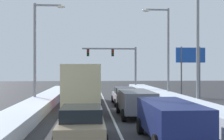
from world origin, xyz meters
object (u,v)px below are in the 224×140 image
Objects in this scene: suv_black_center_lane_third at (86,90)px; box_truck_center_lane_second at (82,86)px; suv_navy_right_lane_nearest at (170,118)px; suv_gray_right_lane_second at (136,101)px; sedan_tan_center_lane_nearest at (82,124)px; street_lamp_right_mid at (193,42)px; sedan_silver_right_lane_third at (124,96)px; traffic_light_gantry at (119,59)px; street_lamp_left_mid at (39,45)px; street_lamp_right_far at (165,46)px; roadside_sign_right at (190,61)px.

box_truck_center_lane_second is at bearing -91.02° from suv_black_center_lane_third.
suv_navy_right_lane_nearest is 1.00× the size of suv_black_center_lane_third.
suv_black_center_lane_third is at bearing 108.67° from suv_gray_right_lane_second.
suv_black_center_lane_third is at bearing 90.22° from sedan_tan_center_lane_nearest.
street_lamp_right_mid is at bearing 25.09° from suv_gray_right_lane_second.
sedan_tan_center_lane_nearest is 12.37m from street_lamp_right_mid.
street_lamp_right_mid is (4.19, 8.82, 4.06)m from suv_navy_right_lane_nearest.
sedan_tan_center_lane_nearest is (-3.27, -6.39, -0.25)m from suv_gray_right_lane_second.
sedan_silver_right_lane_third is 13.39m from sedan_tan_center_lane_nearest.
box_truck_center_lane_second is 0.95× the size of traffic_light_gantry.
suv_gray_right_lane_second is at bearing -40.85° from street_lamp_left_mid.
suv_black_center_lane_third is (-0.06, 16.24, 0.25)m from sedan_tan_center_lane_nearest.
box_truck_center_lane_second is 0.84× the size of street_lamp_left_mid.
suv_gray_right_lane_second is 6.48m from street_lamp_right_mid.
street_lamp_right_far reaches higher than street_lamp_right_mid.
suv_black_center_lane_third is 11.64m from roadside_sign_right.
suv_gray_right_lane_second is 1.00× the size of suv_black_center_lane_third.
suv_navy_right_lane_nearest is at bearing -86.67° from suv_gray_right_lane_second.
traffic_light_gantry is 0.87× the size of street_lamp_left_mid.
traffic_light_gantry is at bearing 105.02° from street_lamp_right_far.
box_truck_center_lane_second is at bearing -125.80° from sedan_silver_right_lane_third.
street_lamp_right_far reaches higher than sedan_silver_right_lane_third.
suv_navy_right_lane_nearest is at bearing -59.51° from street_lamp_left_mid.
street_lamp_right_mid is at bearing 3.18° from box_truck_center_lane_second.
street_lamp_right_mid is at bearing -44.25° from suv_black_center_lane_third.
street_lamp_left_mid reaches higher than sedan_silver_right_lane_third.
traffic_light_gantry is at bearing 61.30° from street_lamp_left_mid.
street_lamp_right_mid is at bearing -19.15° from street_lamp_left_mid.
suv_gray_right_lane_second is 3.97m from box_truck_center_lane_second.
traffic_light_gantry is at bearing 69.16° from suv_black_center_lane_third.
street_lamp_right_far is (-0.26, 6.98, 0.26)m from street_lamp_right_mid.
street_lamp_right_far is (4.32, 9.13, 4.31)m from suv_gray_right_lane_second.
roadside_sign_right is (3.45, 2.55, -1.31)m from street_lamp_right_far.
street_lamp_left_mid is (-7.22, 6.24, 4.11)m from suv_gray_right_lane_second.
suv_gray_right_lane_second is 21.64m from traffic_light_gantry.
box_truck_center_lane_second reaches higher than suv_navy_right_lane_nearest.
suv_gray_right_lane_second is at bearing -71.33° from suv_black_center_lane_third.
traffic_light_gantry is 11.78m from roadside_sign_right.
suv_navy_right_lane_nearest is 28.24m from traffic_light_gantry.
roadside_sign_right reaches higher than suv_gray_right_lane_second.
roadside_sign_right is (11.04, 18.07, 3.25)m from sedan_tan_center_lane_nearest.
roadside_sign_right reaches higher than sedan_silver_right_lane_third.
street_lamp_right_far reaches higher than roadside_sign_right.
street_lamp_right_far is 11.90m from street_lamp_left_mid.
traffic_light_gantry is (0.66, 28.01, 3.48)m from suv_navy_right_lane_nearest.
suv_navy_right_lane_nearest is 20.01m from roadside_sign_right.
sedan_silver_right_lane_third is at bearing 135.58° from street_lamp_right_mid.
roadside_sign_right is at bearing 68.08° from suv_navy_right_lane_nearest.
street_lamp_right_mid is at bearing -87.87° from street_lamp_right_far.
roadside_sign_right is at bearing 41.58° from box_truck_center_lane_second.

